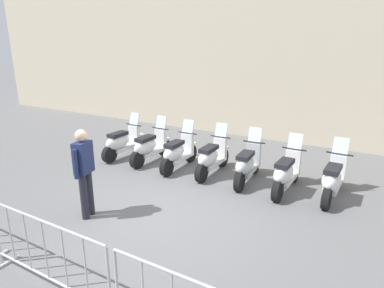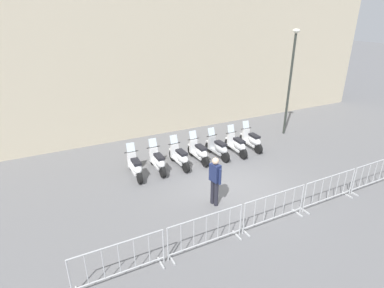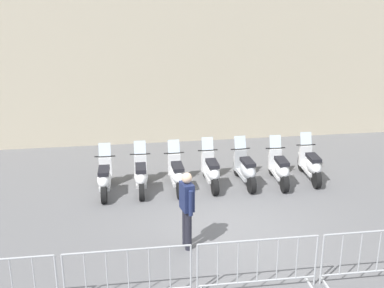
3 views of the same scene
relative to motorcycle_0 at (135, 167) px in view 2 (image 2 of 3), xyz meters
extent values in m
plane|color=slate|center=(3.14, -2.03, -0.45)|extent=(120.00, 120.00, 0.00)
cube|color=beige|center=(2.20, 5.53, 5.97)|extent=(28.08, 5.85, 12.86)
cylinder|color=black|center=(-0.06, 0.70, -0.21)|extent=(0.18, 0.49, 0.48)
cylinder|color=black|center=(0.05, -0.54, -0.21)|extent=(0.18, 0.49, 0.48)
cube|color=white|center=(-0.01, 0.08, -0.17)|extent=(0.35, 0.89, 0.10)
ellipsoid|color=white|center=(0.02, -0.20, 0.07)|extent=(0.43, 0.87, 0.40)
cube|color=black|center=(0.01, -0.17, 0.29)|extent=(0.33, 0.62, 0.10)
cube|color=white|center=(-0.04, 0.51, 0.10)|extent=(0.35, 0.17, 0.60)
cylinder|color=black|center=(-0.04, 0.51, 0.43)|extent=(0.56, 0.08, 0.04)
cube|color=silver|center=(-0.05, 0.56, 0.61)|extent=(0.33, 0.17, 0.35)
cube|color=white|center=(-0.06, 0.70, 0.06)|extent=(0.23, 0.34, 0.06)
cylinder|color=black|center=(0.88, 0.86, -0.21)|extent=(0.18, 0.49, 0.48)
cylinder|color=black|center=(0.99, -0.37, -0.21)|extent=(0.18, 0.49, 0.48)
cube|color=white|center=(0.93, 0.24, -0.17)|extent=(0.36, 0.89, 0.10)
ellipsoid|color=white|center=(0.96, -0.04, 0.07)|extent=(0.44, 0.87, 0.40)
cube|color=black|center=(0.96, 0.00, 0.29)|extent=(0.34, 0.62, 0.10)
cube|color=white|center=(0.89, 0.67, 0.10)|extent=(0.35, 0.17, 0.60)
cylinder|color=black|center=(0.89, 0.67, 0.43)|extent=(0.56, 0.09, 0.04)
cube|color=silver|center=(0.89, 0.72, 0.61)|extent=(0.33, 0.17, 0.35)
cube|color=white|center=(0.88, 0.86, 0.06)|extent=(0.23, 0.34, 0.06)
cylinder|color=black|center=(1.79, 0.93, -0.21)|extent=(0.21, 0.50, 0.48)
cylinder|color=black|center=(1.98, -0.30, -0.21)|extent=(0.21, 0.50, 0.48)
cube|color=white|center=(1.89, 0.31, -0.17)|extent=(0.41, 0.90, 0.10)
ellipsoid|color=white|center=(1.93, 0.04, 0.07)|extent=(0.48, 0.88, 0.40)
cube|color=black|center=(1.92, 0.07, 0.29)|extent=(0.37, 0.64, 0.10)
cube|color=white|center=(1.82, 0.74, 0.10)|extent=(0.36, 0.19, 0.60)
cylinder|color=black|center=(1.82, 0.74, 0.43)|extent=(0.56, 0.12, 0.04)
cube|color=silver|center=(1.81, 0.79, 0.61)|extent=(0.34, 0.19, 0.35)
cube|color=white|center=(1.79, 0.93, 0.06)|extent=(0.25, 0.35, 0.06)
cylinder|color=black|center=(2.73, 1.13, -0.21)|extent=(0.21, 0.50, 0.48)
cylinder|color=black|center=(2.91, -0.09, -0.21)|extent=(0.21, 0.50, 0.48)
cube|color=white|center=(2.82, 0.52, -0.17)|extent=(0.40, 0.90, 0.10)
ellipsoid|color=white|center=(2.86, 0.24, 0.07)|extent=(0.48, 0.88, 0.40)
cube|color=black|center=(2.86, 0.27, 0.29)|extent=(0.36, 0.63, 0.10)
cube|color=white|center=(2.76, 0.95, 0.10)|extent=(0.36, 0.19, 0.60)
cylinder|color=black|center=(2.76, 0.95, 0.43)|extent=(0.56, 0.12, 0.04)
cube|color=silver|center=(2.75, 1.00, 0.61)|extent=(0.34, 0.18, 0.35)
cube|color=white|center=(2.73, 1.13, 0.06)|extent=(0.24, 0.35, 0.06)
cylinder|color=black|center=(3.65, 1.23, -0.21)|extent=(0.23, 0.50, 0.48)
cylinder|color=black|center=(3.89, 0.01, -0.21)|extent=(0.23, 0.50, 0.48)
cube|color=#B7BABC|center=(3.77, 0.62, -0.17)|extent=(0.44, 0.91, 0.10)
ellipsoid|color=#B7BABC|center=(3.82, 0.34, 0.07)|extent=(0.51, 0.89, 0.40)
cube|color=black|center=(3.82, 0.37, 0.29)|extent=(0.39, 0.64, 0.10)
cube|color=#B7BABC|center=(3.69, 1.04, 0.10)|extent=(0.36, 0.20, 0.60)
cylinder|color=black|center=(3.69, 1.04, 0.43)|extent=(0.56, 0.14, 0.04)
cube|color=silver|center=(3.68, 1.09, 0.61)|extent=(0.34, 0.20, 0.35)
cube|color=#B7BABC|center=(3.65, 1.23, 0.06)|extent=(0.26, 0.35, 0.06)
cylinder|color=black|center=(4.67, 1.28, -0.21)|extent=(0.18, 0.49, 0.48)
cylinder|color=black|center=(4.78, 0.04, -0.21)|extent=(0.18, 0.49, 0.48)
cube|color=white|center=(4.73, 0.66, -0.17)|extent=(0.36, 0.89, 0.10)
ellipsoid|color=white|center=(4.75, 0.38, 0.07)|extent=(0.44, 0.87, 0.40)
cube|color=black|center=(4.75, 0.41, 0.29)|extent=(0.33, 0.62, 0.10)
cube|color=white|center=(4.69, 1.09, 0.10)|extent=(0.35, 0.17, 0.60)
cylinder|color=black|center=(4.69, 1.09, 0.43)|extent=(0.56, 0.09, 0.04)
cube|color=silver|center=(4.68, 1.14, 0.61)|extent=(0.33, 0.17, 0.35)
cube|color=white|center=(4.67, 1.28, 0.06)|extent=(0.23, 0.34, 0.06)
cylinder|color=black|center=(5.60, 1.54, -0.21)|extent=(0.18, 0.49, 0.48)
cylinder|color=black|center=(5.71, 0.30, -0.21)|extent=(0.18, 0.49, 0.48)
cube|color=white|center=(5.66, 0.92, -0.17)|extent=(0.36, 0.89, 0.10)
ellipsoid|color=white|center=(5.68, 0.64, 0.07)|extent=(0.43, 0.87, 0.40)
cube|color=black|center=(5.68, 0.67, 0.29)|extent=(0.33, 0.62, 0.10)
cube|color=white|center=(5.62, 1.35, 0.10)|extent=(0.35, 0.17, 0.60)
cylinder|color=black|center=(5.62, 1.35, 0.43)|extent=(0.56, 0.09, 0.04)
cube|color=silver|center=(5.61, 1.40, 0.61)|extent=(0.33, 0.17, 0.35)
cube|color=white|center=(5.60, 1.54, 0.06)|extent=(0.23, 0.34, 0.06)
cube|color=#B2B5B7|center=(-0.24, -4.78, -0.43)|extent=(0.09, 0.44, 0.04)
cylinder|color=#B2B5B7|center=(-2.38, -5.05, 0.07)|extent=(0.04, 0.04, 1.05)
cylinder|color=#B2B5B7|center=(-0.15, -4.77, 0.07)|extent=(0.04, 0.04, 1.05)
cylinder|color=#B2B5B7|center=(-1.27, -4.91, 0.60)|extent=(2.23, 0.31, 0.04)
cylinder|color=#B2B5B7|center=(-1.27, -4.91, -0.27)|extent=(2.23, 0.31, 0.04)
cylinder|color=#B2B5B7|center=(-2.01, -5.00, 0.16)|extent=(0.02, 0.02, 0.87)
cylinder|color=#B2B5B7|center=(-1.64, -4.96, 0.16)|extent=(0.02, 0.02, 0.87)
cylinder|color=#B2B5B7|center=(-1.27, -4.91, 0.16)|extent=(0.02, 0.02, 0.87)
cylinder|color=#B2B5B7|center=(-0.89, -4.87, 0.16)|extent=(0.02, 0.02, 0.87)
cylinder|color=#B2B5B7|center=(-0.52, -4.82, 0.16)|extent=(0.02, 0.02, 0.87)
cube|color=#B2B5B7|center=(0.06, -4.75, -0.43)|extent=(0.09, 0.44, 0.04)
cube|color=#B2B5B7|center=(2.10, -4.49, -0.43)|extent=(0.09, 0.44, 0.04)
cylinder|color=#B2B5B7|center=(-0.03, -4.76, 0.07)|extent=(0.04, 0.04, 1.05)
cylinder|color=#B2B5B7|center=(2.19, -4.48, 0.07)|extent=(0.04, 0.04, 1.05)
cylinder|color=#B2B5B7|center=(1.08, -4.62, 0.60)|extent=(2.23, 0.31, 0.04)
cylinder|color=#B2B5B7|center=(1.08, -4.62, -0.27)|extent=(2.23, 0.31, 0.04)
cylinder|color=#B2B5B7|center=(0.34, -4.71, 0.16)|extent=(0.02, 0.02, 0.87)
cylinder|color=#B2B5B7|center=(0.71, -4.67, 0.16)|extent=(0.02, 0.02, 0.87)
cylinder|color=#B2B5B7|center=(1.08, -4.62, 0.16)|extent=(0.02, 0.02, 0.87)
cylinder|color=#B2B5B7|center=(1.45, -4.57, 0.16)|extent=(0.02, 0.02, 0.87)
cylinder|color=#B2B5B7|center=(1.82, -4.53, 0.16)|extent=(0.02, 0.02, 0.87)
cube|color=#B2B5B7|center=(2.40, -4.45, -0.43)|extent=(0.09, 0.44, 0.04)
cube|color=#B2B5B7|center=(4.45, -4.20, -0.43)|extent=(0.09, 0.44, 0.04)
cylinder|color=#B2B5B7|center=(2.31, -4.47, 0.07)|extent=(0.04, 0.04, 1.05)
cylinder|color=#B2B5B7|center=(4.54, -4.19, 0.07)|extent=(0.04, 0.04, 1.05)
cylinder|color=#B2B5B7|center=(3.43, -4.33, 0.60)|extent=(2.23, 0.31, 0.04)
cylinder|color=#B2B5B7|center=(3.43, -4.33, -0.27)|extent=(2.23, 0.31, 0.04)
cylinder|color=#B2B5B7|center=(2.68, -4.42, 0.16)|extent=(0.02, 0.02, 0.87)
cylinder|color=#B2B5B7|center=(3.05, -4.37, 0.16)|extent=(0.02, 0.02, 0.87)
cylinder|color=#B2B5B7|center=(3.43, -4.33, 0.16)|extent=(0.02, 0.02, 0.87)
cylinder|color=#B2B5B7|center=(3.80, -4.28, 0.16)|extent=(0.02, 0.02, 0.87)
cylinder|color=#B2B5B7|center=(4.17, -4.23, 0.16)|extent=(0.02, 0.02, 0.87)
cube|color=#B2B5B7|center=(4.75, -4.16, -0.43)|extent=(0.09, 0.44, 0.04)
cube|color=#B2B5B7|center=(6.80, -3.91, -0.43)|extent=(0.09, 0.44, 0.04)
cylinder|color=#B2B5B7|center=(4.66, -4.17, 0.07)|extent=(0.04, 0.04, 1.05)
cylinder|color=#B2B5B7|center=(6.89, -3.90, 0.07)|extent=(0.04, 0.04, 1.05)
cylinder|color=#B2B5B7|center=(5.77, -4.03, 0.60)|extent=(2.23, 0.31, 0.04)
cylinder|color=#B2B5B7|center=(5.77, -4.03, -0.27)|extent=(2.23, 0.31, 0.04)
cylinder|color=#B2B5B7|center=(5.03, -4.13, 0.16)|extent=(0.02, 0.02, 0.87)
cylinder|color=#B2B5B7|center=(5.40, -4.08, 0.16)|extent=(0.02, 0.02, 0.87)
cylinder|color=#B2B5B7|center=(5.77, -4.03, 0.16)|extent=(0.02, 0.02, 0.87)
cylinder|color=#B2B5B7|center=(6.14, -3.99, 0.16)|extent=(0.02, 0.02, 0.87)
cylinder|color=#B2B5B7|center=(6.51, -3.94, 0.16)|extent=(0.02, 0.02, 0.87)
cube|color=#B2B5B7|center=(7.09, -3.87, -0.43)|extent=(0.09, 0.44, 0.04)
cylinder|color=#B2B5B7|center=(7.00, -3.88, 0.07)|extent=(0.04, 0.04, 1.05)
cylinder|color=#B2B5B7|center=(8.12, -3.74, 0.60)|extent=(2.23, 0.31, 0.04)
cylinder|color=#B2B5B7|center=(8.12, -3.74, -0.27)|extent=(2.23, 0.31, 0.04)
cylinder|color=#B2B5B7|center=(7.38, -3.83, 0.16)|extent=(0.02, 0.02, 0.87)
cylinder|color=#B2B5B7|center=(7.75, -3.79, 0.16)|extent=(0.02, 0.02, 0.87)
cylinder|color=#B2B5B7|center=(8.12, -3.74, 0.16)|extent=(0.02, 0.02, 0.87)
cylinder|color=#B2B5B7|center=(8.49, -3.70, 0.16)|extent=(0.02, 0.02, 0.87)
cylinder|color=#2D332D|center=(8.39, 2.10, 2.09)|extent=(0.12, 0.12, 5.10)
ellipsoid|color=silver|center=(8.39, 2.10, 4.76)|extent=(0.36, 0.36, 0.20)
cylinder|color=#23232D|center=(2.11, -2.69, 0.00)|extent=(0.14, 0.14, 0.90)
cylinder|color=#23232D|center=(2.17, -2.86, 0.00)|extent=(0.14, 0.14, 0.90)
cube|color=navy|center=(2.14, -2.77, 0.75)|extent=(0.33, 0.41, 0.60)
sphere|color=beige|center=(2.14, -2.77, 1.17)|extent=(0.22, 0.22, 0.22)
cylinder|color=navy|center=(2.06, -2.56, 0.70)|extent=(0.09, 0.09, 0.55)
cylinder|color=navy|center=(2.22, -2.99, 0.70)|extent=(0.09, 0.09, 0.55)
camera|label=1|loc=(7.22, -6.14, 2.73)|focal=31.01mm
camera|label=2|loc=(-1.55, -10.75, 5.47)|focal=28.63mm
camera|label=3|loc=(2.06, -12.42, 5.25)|focal=47.65mm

